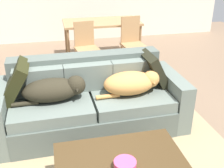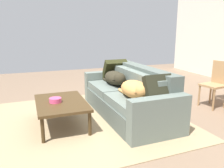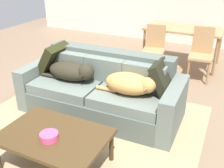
# 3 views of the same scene
# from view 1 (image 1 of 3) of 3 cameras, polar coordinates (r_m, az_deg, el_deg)

# --- Properties ---
(ground_plane) EXTENTS (10.00, 10.00, 0.00)m
(ground_plane) POSITION_cam_1_polar(r_m,az_deg,el_deg) (3.59, -5.10, -8.84)
(ground_plane) COLOR #7E654F
(area_rug) EXTENTS (3.03, 3.06, 0.01)m
(area_rug) POSITION_cam_1_polar(r_m,az_deg,el_deg) (3.07, -2.15, -15.55)
(area_rug) COLOR tan
(area_rug) RESTS_ON ground
(couch) EXTENTS (2.29, 0.98, 0.86)m
(couch) POSITION_cam_1_polar(r_m,az_deg,el_deg) (3.48, -4.46, -3.64)
(couch) COLOR #505A53
(couch) RESTS_ON ground
(dog_on_left_cushion) EXTENTS (0.83, 0.36, 0.28)m
(dog_on_left_cushion) POSITION_cam_1_polar(r_m,az_deg,el_deg) (3.23, -11.49, -1.08)
(dog_on_left_cushion) COLOR #2D281B
(dog_on_left_cushion) RESTS_ON couch
(dog_on_right_cushion) EXTENTS (0.78, 0.39, 0.27)m
(dog_on_right_cushion) POSITION_cam_1_polar(r_m,az_deg,el_deg) (3.33, 4.07, 0.25)
(dog_on_right_cushion) COLOR #CD8C49
(dog_on_right_cushion) RESTS_ON couch
(throw_pillow_by_left_arm) EXTENTS (0.36, 0.47, 0.47)m
(throw_pillow_by_left_arm) POSITION_cam_1_polar(r_m,az_deg,el_deg) (3.37, -19.19, 0.50)
(throw_pillow_by_left_arm) COLOR black
(throw_pillow_by_left_arm) RESTS_ON couch
(throw_pillow_by_right_arm) EXTENTS (0.31, 0.45, 0.44)m
(throw_pillow_by_right_arm) POSITION_cam_1_polar(r_m,az_deg,el_deg) (3.60, 8.66, 3.02)
(throw_pillow_by_right_arm) COLOR black
(throw_pillow_by_right_arm) RESTS_ON couch
(coffee_table) EXTENTS (1.11, 0.75, 0.41)m
(coffee_table) POSITION_cam_1_polar(r_m,az_deg,el_deg) (2.48, 1.85, -16.23)
(coffee_table) COLOR #46321A
(coffee_table) RESTS_ON ground
(bowl_on_coffee_table) EXTENTS (0.19, 0.19, 0.07)m
(bowl_on_coffee_table) POSITION_cam_1_polar(r_m,az_deg,el_deg) (2.37, 2.67, -16.15)
(bowl_on_coffee_table) COLOR #EA4C7F
(bowl_on_coffee_table) RESTS_ON coffee_table
(dining_table) EXTENTS (1.50, 0.81, 0.78)m
(dining_table) POSITION_cam_1_polar(r_m,az_deg,el_deg) (5.67, -2.15, 12.00)
(dining_table) COLOR #AA7F52
(dining_table) RESTS_ON ground
(dining_chair_near_left) EXTENTS (0.45, 0.45, 0.91)m
(dining_chair_near_left) POSITION_cam_1_polar(r_m,az_deg,el_deg) (5.07, -5.32, 7.95)
(dining_chair_near_left) COLOR #AA7F52
(dining_chair_near_left) RESTS_ON ground
(dining_chair_near_right) EXTENTS (0.44, 0.44, 0.95)m
(dining_chair_near_right) POSITION_cam_1_polar(r_m,az_deg,el_deg) (5.27, 4.11, 8.87)
(dining_chair_near_right) COLOR #AA7F52
(dining_chair_near_right) RESTS_ON ground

